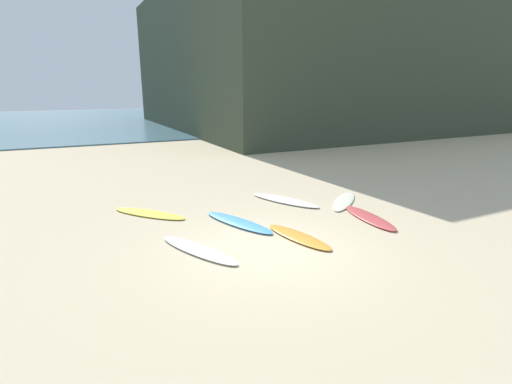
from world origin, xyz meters
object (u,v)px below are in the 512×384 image
Objects in this scene: surfboard_3 at (198,250)px; surfboard_6 at (238,222)px; surfboard_0 at (284,200)px; beachgoer_near at (231,131)px; surfboard_4 at (369,218)px; surfboard_5 at (299,237)px; surfboard_2 at (149,214)px; surfboard_1 at (344,201)px.

surfboard_6 is (1.44, 1.24, 0.01)m from surfboard_3.
beachgoer_near is (2.40, 10.35, 0.96)m from surfboard_0.
surfboard_0 is at bearing 123.86° from surfboard_4.
surfboard_4 is at bearing 140.84° from surfboard_6.
surfboard_5 is 13.64m from beachgoer_near.
surfboard_5 reaches higher than surfboard_2.
beachgoer_near is at bearing 51.83° from surfboard_0.
surfboard_4 is (-0.39, -1.57, 0.01)m from surfboard_1.
beachgoer_near reaches higher than surfboard_0.
surfboard_3 is 1.14× the size of surfboard_5.
surfboard_1 is 1.04× the size of surfboard_4.
surfboard_4 is (1.21, -2.40, -0.00)m from surfboard_0.
surfboard_6 is at bearing -173.61° from surfboard_0.
surfboard_4 reaches higher than surfboard_1.
surfboard_0 is at bearing -168.47° from surfboard_6.
surfboard_3 is at bearing 23.57° from beachgoer_near.
surfboard_5 is at bearing 82.66° from surfboard_1.
surfboard_0 reaches higher than surfboard_2.
surfboard_3 is 4.70m from surfboard_4.
surfboard_0 is 2.69m from surfboard_4.
surfboard_0 and surfboard_4 have the same top height.
beachgoer_near reaches higher than surfboard_4.
beachgoer_near is (3.59, 13.12, 0.96)m from surfboard_5.
surfboard_0 is 1.05× the size of surfboard_2.
surfboard_2 is 0.98× the size of surfboard_6.
surfboard_6 is at bearing -82.65° from surfboard_2.
surfboard_1 is 11.25m from beachgoer_near.
surfboard_6 reaches higher than surfboard_3.
surfboard_2 is at bearing 15.46° from beachgoer_near.
surfboard_4 is (5.18, -2.85, 0.01)m from surfboard_2.
surfboard_6 is at bearing 167.87° from surfboard_4.
surfboard_0 is 10.67m from beachgoer_near.
surfboard_6 is (-0.87, 1.51, 0.00)m from surfboard_5.
surfboard_2 is 1.28× the size of beachgoer_near.
beachgoer_near is at bearing -130.97° from surfboard_6.
beachgoer_near is (6.37, 9.90, 0.97)m from surfboard_2.
surfboard_0 is 3.99m from surfboard_2.
surfboard_0 is at bearing 11.51° from surfboard_3.
surfboard_2 is at bearing 118.79° from surfboard_5.
surfboard_5 is at bearing -164.16° from surfboard_4.
beachgoer_near is (0.81, 11.18, 0.97)m from surfboard_1.
surfboard_3 is at bearing 66.00° from surfboard_1.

